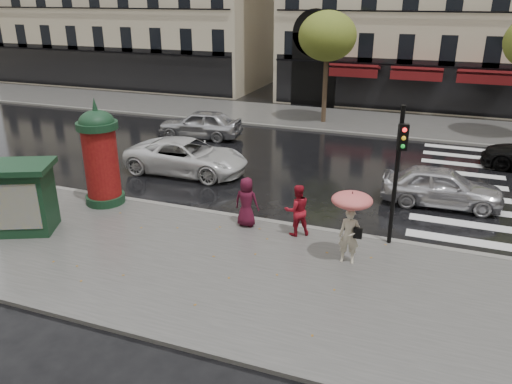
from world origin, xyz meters
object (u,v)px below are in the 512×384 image
at_px(woman_red, 297,210).
at_px(man_burgundy, 247,202).
at_px(newsstand, 25,197).
at_px(car_silver, 442,186).
at_px(traffic_light, 398,164).
at_px(car_white, 187,157).
at_px(woman_umbrella, 351,216).
at_px(car_far_silver, 200,124).
at_px(morris_column, 100,154).

xyz_separation_m(woman_red, man_burgundy, (-1.78, 0.08, -0.01)).
relative_size(newsstand, car_silver, 0.55).
relative_size(traffic_light, car_silver, 1.00).
xyz_separation_m(newsstand, car_white, (2.02, 7.29, -0.55)).
height_order(woman_umbrella, man_burgundy, woman_umbrella).
bearing_deg(car_far_silver, newsstand, -6.14).
bearing_deg(morris_column, traffic_light, 1.75).
height_order(traffic_light, car_far_silver, traffic_light).
bearing_deg(man_burgundy, car_silver, -144.48).
distance_m(woman_umbrella, morris_column, 9.54).
bearing_deg(traffic_light, car_white, 156.38).
bearing_deg(car_white, traffic_light, -114.03).
bearing_deg(woman_red, car_silver, -165.65).
bearing_deg(newsstand, car_far_silver, 90.32).
xyz_separation_m(woman_umbrella, car_far_silver, (-10.39, 11.20, -0.81)).
bearing_deg(morris_column, newsstand, -106.91).
bearing_deg(traffic_light, newsstand, -164.16).
height_order(morris_column, car_white, morris_column).
bearing_deg(car_far_silver, car_white, 14.36).
distance_m(newsstand, car_far_silver, 12.81).
bearing_deg(woman_red, traffic_light, 155.46).
height_order(man_burgundy, traffic_light, traffic_light).
height_order(traffic_light, car_silver, traffic_light).
bearing_deg(newsstand, woman_red, 18.57).
relative_size(traffic_light, car_white, 0.80).
relative_size(car_silver, car_white, 0.80).
height_order(woman_umbrella, traffic_light, traffic_light).
bearing_deg(traffic_light, morris_column, -178.25).
bearing_deg(man_burgundy, morris_column, -0.79).
xyz_separation_m(woman_red, newsstand, (-8.40, -2.82, 0.33)).
relative_size(morris_column, car_silver, 0.91).
bearing_deg(car_far_silver, traffic_light, 43.52).
bearing_deg(man_burgundy, car_white, -44.52).
bearing_deg(car_white, car_silver, -89.95).
bearing_deg(woman_red, woman_umbrella, 115.51).
relative_size(woman_umbrella, car_far_silver, 0.49).
bearing_deg(car_silver, traffic_light, 159.38).
height_order(woman_umbrella, car_white, woman_umbrella).
relative_size(newsstand, car_far_silver, 0.53).
relative_size(man_burgundy, newsstand, 0.70).
height_order(newsstand, car_far_silver, newsstand).
bearing_deg(car_white, man_burgundy, -134.15).
height_order(woman_red, man_burgundy, woman_red).
bearing_deg(traffic_light, car_silver, 71.72).
distance_m(man_burgundy, car_white, 6.36).
bearing_deg(newsstand, woman_umbrella, 8.86).
bearing_deg(car_far_silver, woman_umbrella, 36.41).
xyz_separation_m(woman_umbrella, newsstand, (-10.32, -1.61, -0.28)).
bearing_deg(woman_red, car_far_silver, -81.88).
height_order(car_silver, car_far_silver, car_far_silver).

